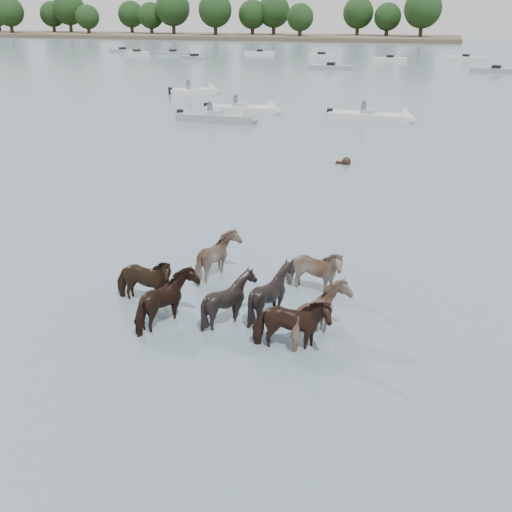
# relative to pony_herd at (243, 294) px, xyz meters

# --- Properties ---
(ground) EXTENTS (400.00, 400.00, 0.00)m
(ground) POSITION_rel_pony_herd_xyz_m (-2.50, 0.79, -0.53)
(ground) COLOR slate
(ground) RESTS_ON ground
(shoreline) EXTENTS (160.00, 30.00, 1.00)m
(shoreline) POSITION_rel_pony_herd_xyz_m (-72.50, 150.79, -0.03)
(shoreline) COLOR #4C4233
(shoreline) RESTS_ON ground
(pony_herd) EXTENTS (6.03, 4.38, 1.44)m
(pony_herd) POSITION_rel_pony_herd_xyz_m (0.00, 0.00, 0.00)
(pony_herd) COLOR black
(pony_herd) RESTS_ON ground
(swimming_pony) EXTENTS (0.72, 0.44, 0.44)m
(swimming_pony) POSITION_rel_pony_herd_xyz_m (-0.02, 15.69, -0.43)
(swimming_pony) COLOR black
(swimming_pony) RESTS_ON ground
(motorboat_a) EXTENTS (5.72, 2.26, 1.92)m
(motorboat_a) POSITION_rel_pony_herd_xyz_m (-8.82, 28.84, -0.31)
(motorboat_a) COLOR silver
(motorboat_a) RESTS_ON ground
(motorboat_b) EXTENTS (5.73, 1.61, 1.92)m
(motorboat_b) POSITION_rel_pony_herd_xyz_m (-9.32, 25.01, -0.31)
(motorboat_b) COLOR gray
(motorboat_b) RESTS_ON ground
(motorboat_c) EXTENTS (6.02, 1.96, 1.92)m
(motorboat_c) POSITION_rel_pony_herd_xyz_m (0.36, 28.22, -0.31)
(motorboat_c) COLOR silver
(motorboat_c) RESTS_ON ground
(motorboat_f) EXTENTS (4.60, 3.54, 1.92)m
(motorboat_f) POSITION_rel_pony_herd_xyz_m (-16.25, 37.59, -0.30)
(motorboat_f) COLOR silver
(motorboat_f) RESTS_ON ground
(distant_flotilla) EXTENTS (105.59, 26.82, 0.93)m
(distant_flotilla) POSITION_rel_pony_herd_xyz_m (-3.17, 81.67, -0.28)
(distant_flotilla) COLOR gray
(distant_flotilla) RESTS_ON ground
(treeline) EXTENTS (146.94, 20.33, 12.46)m
(treeline) POSITION_rel_pony_herd_xyz_m (-71.85, 152.20, 6.18)
(treeline) COLOR #382619
(treeline) RESTS_ON ground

